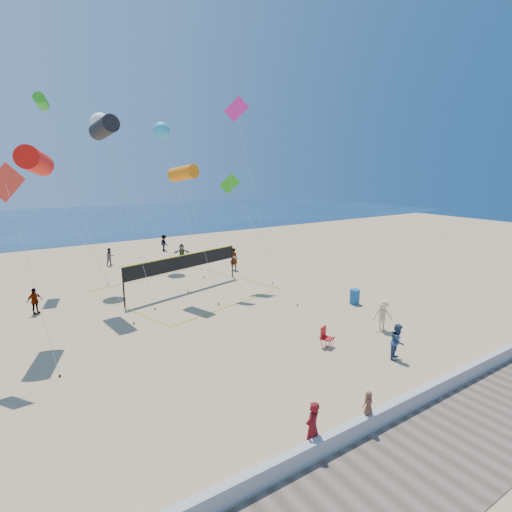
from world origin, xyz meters
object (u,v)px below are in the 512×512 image
camp_chair (325,336)px  trash_barrel (355,297)px  woman (312,427)px  volleyball_net (184,266)px

camp_chair → trash_barrel: camp_chair is taller
woman → trash_barrel: size_ratio=1.77×
camp_chair → trash_barrel: (5.92, 3.61, -0.10)m
woman → trash_barrel: 14.39m
woman → camp_chair: 7.54m
camp_chair → volleyball_net: bearing=76.2°
camp_chair → volleyball_net: size_ratio=0.09×
volleyball_net → camp_chair: bearing=-96.0°
camp_chair → volleyball_net: volleyball_net is taller
woman → volleyball_net: size_ratio=0.14×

